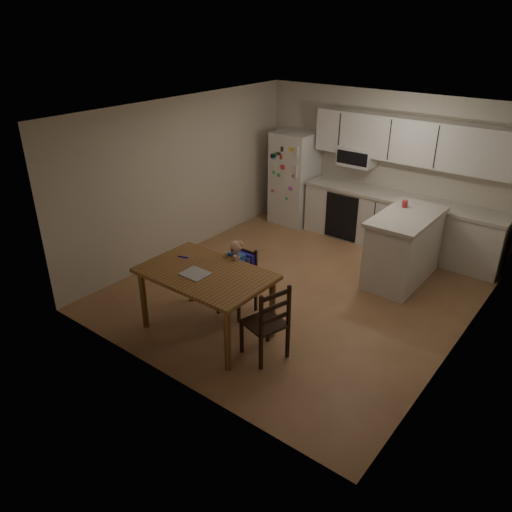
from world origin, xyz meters
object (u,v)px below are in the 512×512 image
object	(u,v)px
kitchen_island	(403,247)
chair_side	(270,319)
refrigerator	(295,178)
red_cup	(405,204)
dining_table	(206,280)
chair_booster	(239,269)

from	to	relation	value
kitchen_island	chair_side	xyz separation A→B (m)	(-0.39, -2.75, 0.01)
refrigerator	chair_side	world-z (taller)	refrigerator
red_cup	dining_table	size ratio (longest dim) A/B	0.07
refrigerator	chair_booster	xyz separation A→B (m)	(1.24, -3.13, -0.22)
refrigerator	dining_table	distance (m)	3.95
chair_booster	chair_side	xyz separation A→B (m)	(0.94, -0.59, -0.10)
red_cup	dining_table	world-z (taller)	red_cup
kitchen_island	chair_booster	size ratio (longest dim) A/B	1.34
red_cup	chair_side	distance (m)	3.07
kitchen_island	dining_table	world-z (taller)	kitchen_island
dining_table	kitchen_island	bearing A→B (deg)	64.29
kitchen_island	red_cup	size ratio (longest dim) A/B	13.53
red_cup	refrigerator	bearing A→B (deg)	163.59
kitchen_island	chair_booster	xyz separation A→B (m)	(-1.34, -2.16, 0.11)
red_cup	chair_booster	xyz separation A→B (m)	(-1.17, -2.42, -0.45)
dining_table	chair_side	xyz separation A→B (m)	(0.94, 0.02, -0.19)
kitchen_island	chair_booster	world-z (taller)	chair_booster
refrigerator	chair_booster	world-z (taller)	refrigerator
chair_booster	kitchen_island	bearing A→B (deg)	58.24
kitchen_island	chair_side	size ratio (longest dim) A/B	1.48
chair_booster	dining_table	bearing A→B (deg)	-90.03
dining_table	chair_booster	world-z (taller)	chair_booster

